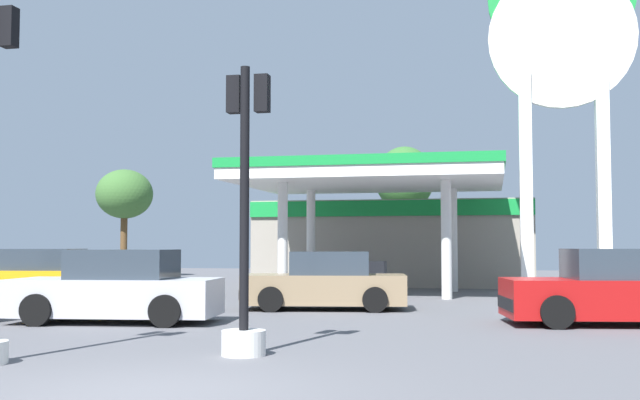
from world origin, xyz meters
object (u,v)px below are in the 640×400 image
at_px(station_pole_sign, 562,57).
at_px(tree_0, 124,195).
at_px(car_0, 325,283).
at_px(traffic_signal_1, 245,249).
at_px(car_1, 614,290).
at_px(car_2, 47,278).
at_px(car_3, 117,289).
at_px(tree_1, 405,180).

distance_m(station_pole_sign, tree_0, 23.91).
height_order(car_0, traffic_signal_1, traffic_signal_1).
xyz_separation_m(station_pole_sign, car_0, (-6.43, -6.69, -7.08)).
height_order(car_0, car_1, car_1).
distance_m(car_2, tree_0, 18.37).
xyz_separation_m(station_pole_sign, car_1, (0.13, -9.19, -7.04)).
bearing_deg(car_1, car_2, 167.47).
relative_size(car_3, tree_0, 0.80).
height_order(car_1, car_3, car_1).
bearing_deg(car_0, car_2, 174.41).
relative_size(car_1, car_2, 1.02).
bearing_deg(car_1, car_3, -170.33).
bearing_deg(tree_1, station_pole_sign, -62.29).
bearing_deg(car_2, station_pole_sign, 21.66).
height_order(car_1, tree_0, tree_0).
height_order(car_3, tree_1, tree_1).
height_order(traffic_signal_1, tree_0, tree_0).
xyz_separation_m(car_1, car_3, (-10.15, -1.73, -0.01)).
height_order(station_pole_sign, tree_1, station_pole_sign).
height_order(station_pole_sign, traffic_signal_1, station_pole_sign).
distance_m(station_pole_sign, car_1, 11.58).
bearing_deg(car_3, car_2, 133.40).
relative_size(car_0, car_3, 0.97).
xyz_separation_m(car_3, tree_1, (3.52, 23.29, 4.19)).
xyz_separation_m(car_3, traffic_signal_1, (4.14, -4.09, 0.87)).
height_order(car_0, tree_1, tree_1).
distance_m(car_0, car_3, 5.54).
bearing_deg(tree_1, car_0, -89.81).
relative_size(car_0, traffic_signal_1, 1.00).
distance_m(tree_0, tree_1, 14.47).
bearing_deg(car_0, station_pole_sign, 46.13).
bearing_deg(tree_0, car_0, -50.86).
distance_m(car_0, tree_1, 19.52).
distance_m(car_2, car_3, 6.95).
relative_size(car_1, car_3, 1.02).
bearing_deg(traffic_signal_1, car_3, 135.34).
xyz_separation_m(car_0, tree_0, (-14.46, 17.78, 3.58)).
bearing_deg(tree_1, car_1, -72.91).
xyz_separation_m(car_2, tree_1, (8.29, 18.24, 4.20)).
xyz_separation_m(car_1, tree_1, (-6.63, 21.56, 4.19)).
bearing_deg(car_3, car_0, 49.72).
bearing_deg(car_0, traffic_signal_1, -86.19).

